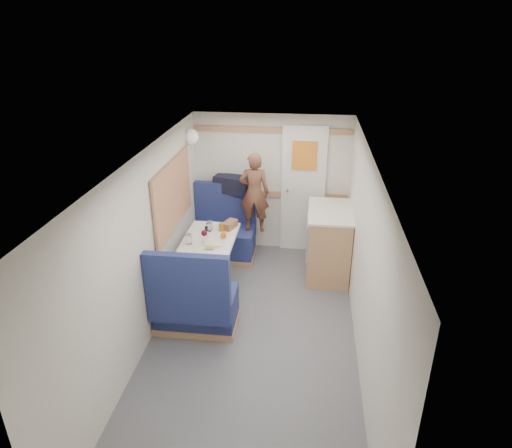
# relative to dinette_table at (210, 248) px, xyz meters

# --- Properties ---
(floor) EXTENTS (4.50, 4.50, 0.00)m
(floor) POSITION_rel_dinette_table_xyz_m (0.65, -1.00, -0.57)
(floor) COLOR #515156
(floor) RESTS_ON ground
(ceiling) EXTENTS (4.50, 4.50, 0.00)m
(ceiling) POSITION_rel_dinette_table_xyz_m (0.65, -1.00, 1.43)
(ceiling) COLOR silver
(ceiling) RESTS_ON wall_back
(wall_back) EXTENTS (2.20, 0.02, 2.00)m
(wall_back) POSITION_rel_dinette_table_xyz_m (0.65, 1.25, 0.43)
(wall_back) COLOR silver
(wall_back) RESTS_ON floor
(wall_left) EXTENTS (0.02, 4.50, 2.00)m
(wall_left) POSITION_rel_dinette_table_xyz_m (-0.45, -1.00, 0.43)
(wall_left) COLOR silver
(wall_left) RESTS_ON floor
(wall_right) EXTENTS (0.02, 4.50, 2.00)m
(wall_right) POSITION_rel_dinette_table_xyz_m (1.75, -1.00, 0.43)
(wall_right) COLOR silver
(wall_right) RESTS_ON floor
(oak_trim_low) EXTENTS (2.15, 0.02, 0.08)m
(oak_trim_low) POSITION_rel_dinette_table_xyz_m (0.65, 1.23, 0.28)
(oak_trim_low) COLOR #B0714F
(oak_trim_low) RESTS_ON wall_back
(oak_trim_high) EXTENTS (2.15, 0.02, 0.08)m
(oak_trim_high) POSITION_rel_dinette_table_xyz_m (0.65, 1.23, 1.21)
(oak_trim_high) COLOR #B0714F
(oak_trim_high) RESTS_ON wall_back
(side_window) EXTENTS (0.04, 1.30, 0.72)m
(side_window) POSITION_rel_dinette_table_xyz_m (-0.43, 0.00, 0.68)
(side_window) COLOR gray
(side_window) RESTS_ON wall_left
(rear_door) EXTENTS (0.62, 0.12, 1.86)m
(rear_door) POSITION_rel_dinette_table_xyz_m (1.10, 1.22, 0.41)
(rear_door) COLOR white
(rear_door) RESTS_ON wall_back
(dinette_table) EXTENTS (0.62, 0.92, 0.72)m
(dinette_table) POSITION_rel_dinette_table_xyz_m (0.00, 0.00, 0.00)
(dinette_table) COLOR white
(dinette_table) RESTS_ON floor
(bench_far) EXTENTS (0.90, 0.59, 1.05)m
(bench_far) POSITION_rel_dinette_table_xyz_m (-0.00, 0.86, -0.27)
(bench_far) COLOR navy
(bench_far) RESTS_ON floor
(bench_near) EXTENTS (0.90, 0.59, 1.05)m
(bench_near) POSITION_rel_dinette_table_xyz_m (-0.00, -0.86, -0.27)
(bench_near) COLOR navy
(bench_near) RESTS_ON floor
(ledge) EXTENTS (0.90, 0.14, 0.04)m
(ledge) POSITION_rel_dinette_table_xyz_m (-0.00, 1.12, 0.31)
(ledge) COLOR #B0714F
(ledge) RESTS_ON bench_far
(dome_light) EXTENTS (0.20, 0.20, 0.20)m
(dome_light) POSITION_rel_dinette_table_xyz_m (-0.39, 0.85, 1.18)
(dome_light) COLOR white
(dome_light) RESTS_ON wall_left
(galley_counter) EXTENTS (0.57, 0.92, 0.92)m
(galley_counter) POSITION_rel_dinette_table_xyz_m (1.47, 0.55, -0.10)
(galley_counter) COLOR #B0714F
(galley_counter) RESTS_ON floor
(person) EXTENTS (0.41, 0.27, 1.11)m
(person) POSITION_rel_dinette_table_xyz_m (0.45, 0.84, 0.44)
(person) COLOR brown
(person) RESTS_ON bench_far
(duffel_bag) EXTENTS (0.53, 0.34, 0.24)m
(duffel_bag) POSITION_rel_dinette_table_xyz_m (0.09, 1.12, 0.45)
(duffel_bag) COLOR black
(duffel_bag) RESTS_ON ledge
(tray) EXTENTS (0.29, 0.36, 0.02)m
(tray) POSITION_rel_dinette_table_xyz_m (0.09, -0.08, 0.16)
(tray) COLOR silver
(tray) RESTS_ON dinette_table
(orange_fruit) EXTENTS (0.07, 0.07, 0.07)m
(orange_fruit) POSITION_rel_dinette_table_xyz_m (0.18, -0.03, 0.21)
(orange_fruit) COLOR orange
(orange_fruit) RESTS_ON tray
(cheese_block) EXTENTS (0.12, 0.08, 0.04)m
(cheese_block) POSITION_rel_dinette_table_xyz_m (0.07, -0.31, 0.19)
(cheese_block) COLOR #DACB7D
(cheese_block) RESTS_ON tray
(wine_glass) EXTENTS (0.08, 0.08, 0.17)m
(wine_glass) POSITION_rel_dinette_table_xyz_m (-0.03, -0.16, 0.28)
(wine_glass) COLOR white
(wine_glass) RESTS_ON dinette_table
(tumbler_left) EXTENTS (0.08, 0.08, 0.12)m
(tumbler_left) POSITION_rel_dinette_table_xyz_m (-0.21, -0.21, 0.22)
(tumbler_left) COLOR white
(tumbler_left) RESTS_ON dinette_table
(tumbler_mid) EXTENTS (0.07, 0.07, 0.11)m
(tumbler_mid) POSITION_rel_dinette_table_xyz_m (-0.04, 0.22, 0.21)
(tumbler_mid) COLOR white
(tumbler_mid) RESTS_ON dinette_table
(tumbler_right) EXTENTS (0.07, 0.07, 0.11)m
(tumbler_right) POSITION_rel_dinette_table_xyz_m (-0.04, 0.16, 0.21)
(tumbler_right) COLOR white
(tumbler_right) RESTS_ON dinette_table
(beer_glass) EXTENTS (0.07, 0.07, 0.11)m
(beer_glass) POSITION_rel_dinette_table_xyz_m (0.11, 0.20, 0.21)
(beer_glass) COLOR #945A15
(beer_glass) RESTS_ON dinette_table
(pepper_grinder) EXTENTS (0.04, 0.04, 0.10)m
(pepper_grinder) POSITION_rel_dinette_table_xyz_m (-0.06, 0.08, 0.21)
(pepper_grinder) COLOR black
(pepper_grinder) RESTS_ON dinette_table
(salt_grinder) EXTENTS (0.04, 0.04, 0.09)m
(salt_grinder) POSITION_rel_dinette_table_xyz_m (-0.01, -0.06, 0.20)
(salt_grinder) COLOR white
(salt_grinder) RESTS_ON dinette_table
(bread_loaf) EXTENTS (0.19, 0.25, 0.09)m
(bread_loaf) POSITION_rel_dinette_table_xyz_m (0.20, 0.29, 0.20)
(bread_loaf) COLOR brown
(bread_loaf) RESTS_ON dinette_table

